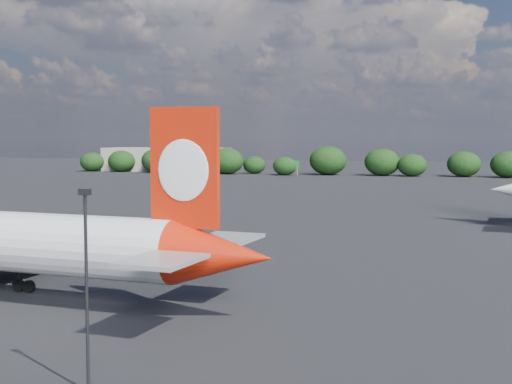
# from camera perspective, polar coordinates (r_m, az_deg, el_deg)

# --- Properties ---
(ground) EXTENTS (500.00, 500.00, 0.00)m
(ground) POSITION_cam_1_polar(r_m,az_deg,el_deg) (102.67, -1.58, -2.24)
(ground) COLOR black
(ground) RESTS_ON ground
(apron_lamp_post) EXTENTS (0.55, 0.30, 9.61)m
(apron_lamp_post) POSITION_cam_1_polar(r_m,az_deg,el_deg) (34.27, -13.41, -6.73)
(apron_lamp_post) COLOR black
(apron_lamp_post) RESTS_ON ground
(terminal_building) EXTENTS (42.00, 16.00, 8.00)m
(terminal_building) POSITION_cam_1_polar(r_m,az_deg,el_deg) (248.42, -7.15, 2.60)
(terminal_building) COLOR gray
(terminal_building) RESTS_ON ground
(highway_sign) EXTENTS (6.00, 0.30, 4.50)m
(highway_sign) POSITION_cam_1_polar(r_m,az_deg,el_deg) (219.00, 2.68, 2.15)
(highway_sign) COLOR #156926
(highway_sign) RESTS_ON ground
(billboard_yellow) EXTENTS (5.00, 0.30, 5.50)m
(billboard_yellow) POSITION_cam_1_polar(r_m,az_deg,el_deg) (220.45, 10.67, 2.29)
(billboard_yellow) COLOR yellow
(billboard_yellow) RESTS_ON ground
(horizon_treeline) EXTENTS (202.31, 14.75, 9.05)m
(horizon_treeline) POSITION_cam_1_polar(r_m,az_deg,el_deg) (218.42, 10.25, 2.28)
(horizon_treeline) COLOR black
(horizon_treeline) RESTS_ON ground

